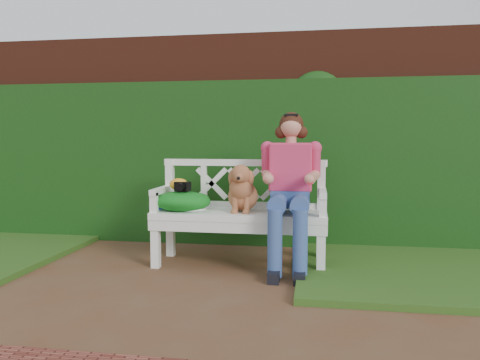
# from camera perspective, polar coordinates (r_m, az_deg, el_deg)

# --- Properties ---
(ground) EXTENTS (60.00, 60.00, 0.00)m
(ground) POSITION_cam_1_polar(r_m,az_deg,el_deg) (3.54, -11.96, -13.27)
(ground) COLOR #5A311D
(brick_wall) EXTENTS (10.00, 0.30, 2.20)m
(brick_wall) POSITION_cam_1_polar(r_m,az_deg,el_deg) (5.18, -4.57, 4.95)
(brick_wall) COLOR #592416
(brick_wall) RESTS_ON ground
(ivy_hedge) EXTENTS (10.00, 0.18, 1.70)m
(ivy_hedge) POSITION_cam_1_polar(r_m,az_deg,el_deg) (4.97, -5.15, 2.06)
(ivy_hedge) COLOR #184812
(ivy_hedge) RESTS_ON ground
(grass_right) EXTENTS (2.60, 2.00, 0.05)m
(grass_right) POSITION_cam_1_polar(r_m,az_deg,el_deg) (4.33, 24.91, -9.88)
(grass_right) COLOR #254D17
(grass_right) RESTS_ON ground
(garden_bench) EXTENTS (1.61, 0.69, 0.48)m
(garden_bench) POSITION_cam_1_polar(r_m,az_deg,el_deg) (4.13, 0.00, -7.06)
(garden_bench) COLOR white
(garden_bench) RESTS_ON ground
(seated_woman) EXTENTS (0.61, 0.77, 1.28)m
(seated_woman) POSITION_cam_1_polar(r_m,az_deg,el_deg) (4.00, 6.15, -1.71)
(seated_woman) COLOR #CC2C5F
(seated_woman) RESTS_ON ground
(dog) EXTENTS (0.30, 0.39, 0.42)m
(dog) POSITION_cam_1_polar(r_m,az_deg,el_deg) (4.03, 0.30, -0.92)
(dog) COLOR #B87D4E
(dog) RESTS_ON garden_bench
(tennis_racket) EXTENTS (0.55, 0.25, 0.03)m
(tennis_racket) POSITION_cam_1_polar(r_m,az_deg,el_deg) (4.15, -6.43, -3.49)
(tennis_racket) COLOR white
(tennis_racket) RESTS_ON garden_bench
(green_bag) EXTENTS (0.62, 0.56, 0.17)m
(green_bag) POSITION_cam_1_polar(r_m,az_deg,el_deg) (4.13, -7.09, -2.51)
(green_bag) COLOR #166D17
(green_bag) RESTS_ON garden_bench
(camera_item) EXTENTS (0.14, 0.11, 0.08)m
(camera_item) POSITION_cam_1_polar(r_m,az_deg,el_deg) (4.11, -7.01, -0.77)
(camera_item) COLOR black
(camera_item) RESTS_ON green_bag
(baseball_glove) EXTENTS (0.20, 0.17, 0.11)m
(baseball_glove) POSITION_cam_1_polar(r_m,az_deg,el_deg) (4.16, -7.47, -0.52)
(baseball_glove) COLOR orange
(baseball_glove) RESTS_ON green_bag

